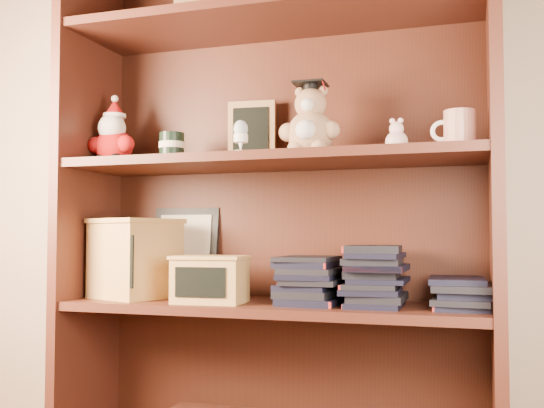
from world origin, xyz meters
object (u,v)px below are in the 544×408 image
at_px(teacher_mug, 459,130).
at_px(grad_teddy_bear, 310,127).
at_px(bookcase, 277,219).
at_px(treats_box, 135,258).

bearing_deg(teacher_mug, grad_teddy_bear, -179.08).
distance_m(bookcase, treats_box, 0.44).
distance_m(bookcase, teacher_mug, 0.55).
relative_size(bookcase, teacher_mug, 14.15).
distance_m(grad_teddy_bear, teacher_mug, 0.39).
height_order(teacher_mug, treats_box, teacher_mug).
bearing_deg(bookcase, teacher_mug, -5.78).
relative_size(bookcase, grad_teddy_bear, 7.76).
bearing_deg(teacher_mug, bookcase, 174.22).
distance_m(teacher_mug, treats_box, 0.98).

